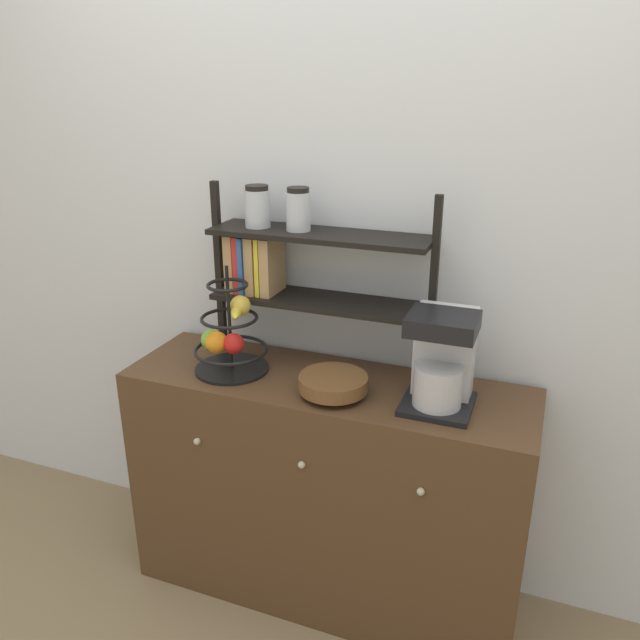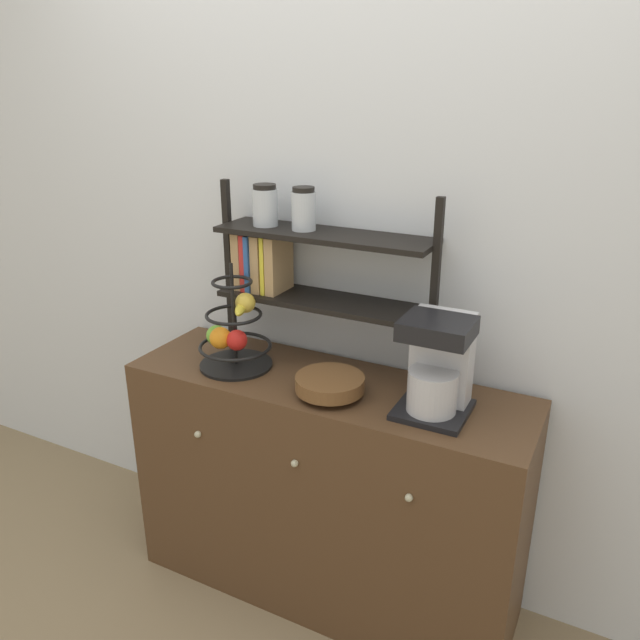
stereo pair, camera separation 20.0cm
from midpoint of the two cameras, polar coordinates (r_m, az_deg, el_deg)
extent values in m
plane|color=#847051|center=(2.45, 0.59, -26.17)|extent=(12.00, 12.00, 0.00)
cube|color=silver|center=(2.16, 6.33, 7.45)|extent=(7.00, 0.05, 2.60)
cube|color=#4C331E|center=(2.31, 3.06, -15.37)|extent=(1.38, 0.42, 0.86)
sphere|color=#B2AD8C|center=(2.18, -8.51, -10.38)|extent=(0.02, 0.02, 0.02)
sphere|color=#B2AD8C|center=(2.01, 0.58, -13.07)|extent=(0.02, 0.02, 0.02)
sphere|color=#B2AD8C|center=(1.90, 11.25, -15.76)|extent=(0.02, 0.02, 0.02)
cube|color=black|center=(1.94, 13.21, -8.07)|extent=(0.21, 0.22, 0.02)
cube|color=#B7B7BC|center=(1.93, 14.04, -3.33)|extent=(0.18, 0.09, 0.29)
cylinder|color=#B7B7BC|center=(1.89, 13.24, -6.40)|extent=(0.15, 0.15, 0.13)
cube|color=black|center=(1.82, 13.81, -0.83)|extent=(0.20, 0.17, 0.05)
cylinder|color=black|center=(2.20, -5.09, -4.13)|extent=(0.25, 0.25, 0.01)
cylinder|color=black|center=(2.13, -5.25, 0.43)|extent=(0.01, 0.01, 0.36)
torus|color=black|center=(2.17, -5.15, -2.45)|extent=(0.25, 0.25, 0.01)
torus|color=black|center=(2.13, -5.25, 0.43)|extent=(0.20, 0.20, 0.01)
torus|color=black|center=(2.09, -5.36, 3.43)|extent=(0.14, 0.14, 0.01)
sphere|color=red|center=(2.13, -4.95, -1.91)|extent=(0.07, 0.07, 0.07)
sphere|color=#6BAD33|center=(2.17, -6.85, -1.46)|extent=(0.07, 0.07, 0.07)
sphere|color=orange|center=(2.14, -6.46, -1.70)|extent=(0.08, 0.08, 0.08)
ellipsoid|color=yellow|center=(2.13, -4.56, 1.12)|extent=(0.10, 0.15, 0.04)
sphere|color=gold|center=(2.13, -4.19, 1.53)|extent=(0.07, 0.07, 0.07)
cylinder|color=brown|center=(2.00, 3.80, -6.70)|extent=(0.12, 0.12, 0.02)
cylinder|color=brown|center=(1.98, 3.82, -5.87)|extent=(0.22, 0.22, 0.05)
cube|color=black|center=(2.28, -5.80, 4.92)|extent=(0.02, 0.02, 0.62)
cube|color=black|center=(1.98, 13.26, 2.01)|extent=(0.02, 0.02, 0.62)
cube|color=black|center=(2.12, 3.04, 1.70)|extent=(0.74, 0.20, 0.02)
cube|color=black|center=(2.06, 3.16, 7.74)|extent=(0.74, 0.20, 0.02)
cube|color=tan|center=(2.23, -4.26, 5.57)|extent=(0.03, 0.14, 0.20)
cube|color=red|center=(2.21, -3.58, 5.48)|extent=(0.02, 0.14, 0.20)
cube|color=#2D599E|center=(2.20, -3.08, 5.41)|extent=(0.02, 0.16, 0.20)
cube|color=tan|center=(2.19, -2.45, 5.32)|extent=(0.03, 0.14, 0.20)
cube|color=yellow|center=(2.18, -1.78, 5.23)|extent=(0.02, 0.14, 0.20)
cube|color=tan|center=(2.16, -1.12, 5.14)|extent=(0.03, 0.14, 0.20)
cylinder|color=silver|center=(2.14, -2.34, 10.22)|extent=(0.09, 0.09, 0.12)
cylinder|color=black|center=(2.13, -2.37, 12.07)|extent=(0.08, 0.08, 0.02)
cylinder|color=silver|center=(2.07, 1.30, 9.90)|extent=(0.08, 0.08, 0.13)
cylinder|color=black|center=(2.06, 1.31, 11.83)|extent=(0.07, 0.07, 0.02)
camera|label=1|loc=(0.10, -87.14, 1.09)|focal=35.00mm
camera|label=2|loc=(0.10, 92.86, -1.09)|focal=35.00mm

